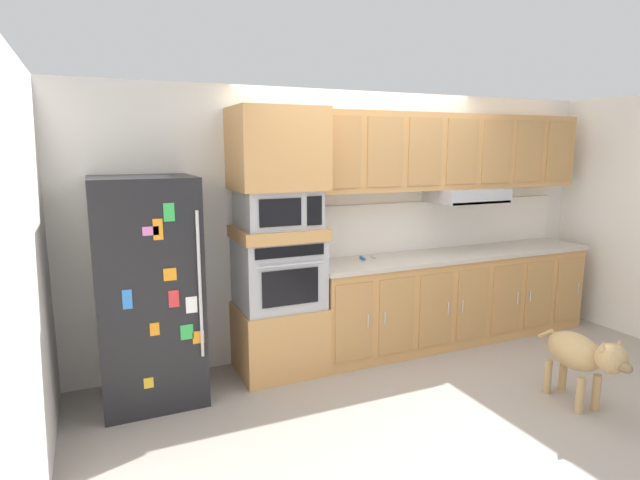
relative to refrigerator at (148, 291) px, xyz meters
name	(u,v)px	position (x,y,z in m)	size (l,w,h in m)	color
ground_plane	(417,384)	(2.05, -0.68, -0.88)	(9.60, 9.60, 0.00)	#9E9389
back_kitchen_wall	(357,221)	(2.05, 0.43, 0.37)	(6.20, 0.12, 2.50)	silver
side_panel_left	(23,273)	(-0.75, -0.68, 0.37)	(0.12, 7.10, 2.50)	silver
refrigerator	(148,291)	(0.00, 0.00, 0.00)	(0.76, 0.73, 1.76)	black
oven_base_cabinet	(279,338)	(1.09, 0.07, -0.58)	(0.74, 0.62, 0.60)	tan
built_in_oven	(279,272)	(1.09, 0.07, 0.02)	(0.70, 0.62, 0.60)	#A8AAAF
appliance_mid_shelf	(278,233)	(1.09, 0.07, 0.37)	(0.74, 0.62, 0.10)	tan
microwave	(278,209)	(1.09, 0.07, 0.58)	(0.64, 0.54, 0.32)	#A8AAAF
appliance_upper_cabinet	(277,149)	(1.09, 0.07, 1.08)	(0.74, 0.62, 0.68)	tan
lower_cabinet_run	(453,298)	(2.99, 0.07, -0.44)	(3.06, 0.63, 0.88)	tan
countertop_slab	(455,254)	(2.99, 0.07, 0.02)	(3.10, 0.64, 0.04)	#BCB2A3
backsplash_panel	(438,224)	(2.99, 0.36, 0.29)	(3.10, 0.02, 0.50)	white
upper_cabinet_with_hood	(452,154)	(3.00, 0.19, 1.02)	(3.06, 0.48, 0.88)	tan
screwdriver	(363,258)	(1.98, 0.15, 0.05)	(0.14, 0.12, 0.03)	blue
dog	(582,355)	(2.98, -1.49, -0.47)	(0.33, 0.90, 0.62)	tan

